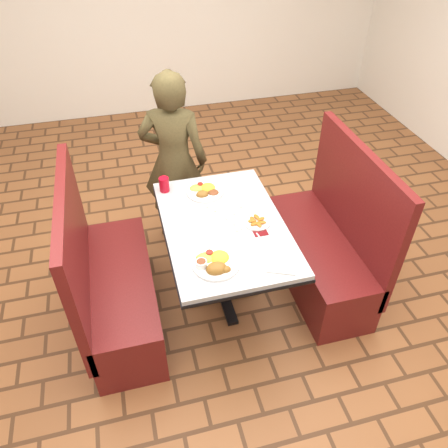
{
  "coord_description": "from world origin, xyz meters",
  "views": [
    {
      "loc": [
        -0.57,
        -2.19,
        2.63
      ],
      "look_at": [
        0.0,
        0.0,
        0.75
      ],
      "focal_mm": 35.0,
      "sensor_mm": 36.0,
      "label": 1
    }
  ],
  "objects_px": {
    "booth_bench_left": "(114,289)",
    "red_tumbler": "(164,184)",
    "dining_table": "(224,235)",
    "booth_bench_right": "(324,249)",
    "near_dinner_plate": "(215,261)",
    "plantain_plate": "(257,222)",
    "diner_person": "(174,161)",
    "far_dinner_plate": "(205,189)"
  },
  "relations": [
    {
      "from": "booth_bench_left",
      "to": "red_tumbler",
      "type": "bearing_deg",
      "value": 46.01
    },
    {
      "from": "dining_table",
      "to": "booth_bench_right",
      "type": "xyz_separation_m",
      "value": [
        0.8,
        0.0,
        -0.32
      ]
    },
    {
      "from": "dining_table",
      "to": "near_dinner_plate",
      "type": "relative_size",
      "value": 4.14
    },
    {
      "from": "booth_bench_right",
      "to": "plantain_plate",
      "type": "xyz_separation_m",
      "value": [
        -0.58,
        -0.04,
        0.43
      ]
    },
    {
      "from": "dining_table",
      "to": "booth_bench_right",
      "type": "relative_size",
      "value": 1.01
    },
    {
      "from": "dining_table",
      "to": "red_tumbler",
      "type": "height_order",
      "value": "red_tumbler"
    },
    {
      "from": "plantain_plate",
      "to": "red_tumbler",
      "type": "bearing_deg",
      "value": 135.59
    },
    {
      "from": "dining_table",
      "to": "diner_person",
      "type": "relative_size",
      "value": 0.8
    },
    {
      "from": "far_dinner_plate",
      "to": "booth_bench_right",
      "type": "bearing_deg",
      "value": -25.02
    },
    {
      "from": "booth_bench_right",
      "to": "near_dinner_plate",
      "type": "bearing_deg",
      "value": -159.01
    },
    {
      "from": "far_dinner_plate",
      "to": "booth_bench_left",
      "type": "bearing_deg",
      "value": -152.49
    },
    {
      "from": "far_dinner_plate",
      "to": "plantain_plate",
      "type": "distance_m",
      "value": 0.51
    },
    {
      "from": "diner_person",
      "to": "far_dinner_plate",
      "type": "xyz_separation_m",
      "value": [
        0.15,
        -0.48,
        0.02
      ]
    },
    {
      "from": "diner_person",
      "to": "plantain_plate",
      "type": "bearing_deg",
      "value": 132.63
    },
    {
      "from": "red_tumbler",
      "to": "dining_table",
      "type": "bearing_deg",
      "value": -56.15
    },
    {
      "from": "diner_person",
      "to": "near_dinner_plate",
      "type": "bearing_deg",
      "value": 110.52
    },
    {
      "from": "booth_bench_left",
      "to": "red_tumbler",
      "type": "height_order",
      "value": "booth_bench_left"
    },
    {
      "from": "booth_bench_right",
      "to": "red_tumbler",
      "type": "height_order",
      "value": "booth_bench_right"
    },
    {
      "from": "near_dinner_plate",
      "to": "plantain_plate",
      "type": "relative_size",
      "value": 1.6
    },
    {
      "from": "diner_person",
      "to": "red_tumbler",
      "type": "distance_m",
      "value": 0.41
    },
    {
      "from": "booth_bench_right",
      "to": "diner_person",
      "type": "xyz_separation_m",
      "value": [
        -0.99,
        0.87,
        0.42
      ]
    },
    {
      "from": "dining_table",
      "to": "booth_bench_right",
      "type": "height_order",
      "value": "booth_bench_right"
    },
    {
      "from": "far_dinner_plate",
      "to": "near_dinner_plate",
      "type": "bearing_deg",
      "value": -98.05
    },
    {
      "from": "far_dinner_plate",
      "to": "dining_table",
      "type": "bearing_deg",
      "value": -83.65
    },
    {
      "from": "near_dinner_plate",
      "to": "red_tumbler",
      "type": "bearing_deg",
      "value": 101.7
    },
    {
      "from": "diner_person",
      "to": "near_dinner_plate",
      "type": "distance_m",
      "value": 1.24
    },
    {
      "from": "dining_table",
      "to": "booth_bench_left",
      "type": "height_order",
      "value": "booth_bench_left"
    },
    {
      "from": "diner_person",
      "to": "plantain_plate",
      "type": "xyz_separation_m",
      "value": [
        0.41,
        -0.92,
        0.01
      ]
    },
    {
      "from": "booth_bench_right",
      "to": "dining_table",
      "type": "bearing_deg",
      "value": 180.0
    },
    {
      "from": "booth_bench_right",
      "to": "plantain_plate",
      "type": "distance_m",
      "value": 0.73
    },
    {
      "from": "booth_bench_left",
      "to": "far_dinner_plate",
      "type": "height_order",
      "value": "booth_bench_left"
    },
    {
      "from": "booth_bench_right",
      "to": "plantain_plate",
      "type": "bearing_deg",
      "value": -175.58
    },
    {
      "from": "plantain_plate",
      "to": "red_tumbler",
      "type": "distance_m",
      "value": 0.76
    },
    {
      "from": "booth_bench_right",
      "to": "red_tumbler",
      "type": "distance_m",
      "value": 1.32
    },
    {
      "from": "dining_table",
      "to": "booth_bench_left",
      "type": "relative_size",
      "value": 1.01
    },
    {
      "from": "booth_bench_right",
      "to": "near_dinner_plate",
      "type": "xyz_separation_m",
      "value": [
        -0.95,
        -0.36,
        0.45
      ]
    },
    {
      "from": "dining_table",
      "to": "plantain_plate",
      "type": "relative_size",
      "value": 6.62
    },
    {
      "from": "booth_bench_left",
      "to": "plantain_plate",
      "type": "relative_size",
      "value": 6.56
    },
    {
      "from": "near_dinner_plate",
      "to": "dining_table",
      "type": "bearing_deg",
      "value": 67.5
    },
    {
      "from": "booth_bench_left",
      "to": "booth_bench_right",
      "type": "relative_size",
      "value": 1.0
    },
    {
      "from": "diner_person",
      "to": "near_dinner_plate",
      "type": "relative_size",
      "value": 5.15
    },
    {
      "from": "red_tumbler",
      "to": "diner_person",
      "type": "bearing_deg",
      "value": 70.52
    }
  ]
}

